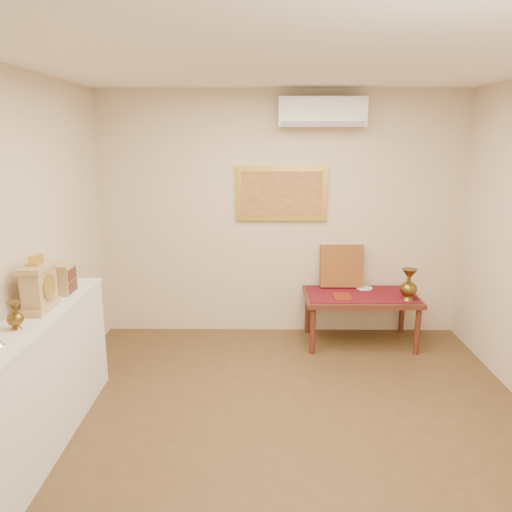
{
  "coord_description": "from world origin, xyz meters",
  "views": [
    {
      "loc": [
        -0.23,
        -3.24,
        2.21
      ],
      "look_at": [
        -0.27,
        1.15,
        1.15
      ],
      "focal_mm": 35.0,
      "sensor_mm": 36.0,
      "label": 1
    }
  ],
  "objects_px": {
    "brass_urn_tall": "(409,281)",
    "mantel_clock": "(39,287)",
    "low_table": "(361,300)",
    "display_ledge": "(38,383)",
    "wooden_chest": "(63,279)"
  },
  "relations": [
    {
      "from": "mantel_clock",
      "to": "brass_urn_tall",
      "type": "bearing_deg",
      "value": 25.91
    },
    {
      "from": "brass_urn_tall",
      "to": "wooden_chest",
      "type": "height_order",
      "value": "wooden_chest"
    },
    {
      "from": "low_table",
      "to": "wooden_chest",
      "type": "bearing_deg",
      "value": -153.75
    },
    {
      "from": "wooden_chest",
      "to": "low_table",
      "type": "relative_size",
      "value": 0.2
    },
    {
      "from": "wooden_chest",
      "to": "mantel_clock",
      "type": "bearing_deg",
      "value": -92.48
    },
    {
      "from": "brass_urn_tall",
      "to": "low_table",
      "type": "xyz_separation_m",
      "value": [
        -0.45,
        0.18,
        -0.27
      ]
    },
    {
      "from": "wooden_chest",
      "to": "brass_urn_tall",
      "type": "bearing_deg",
      "value": 19.95
    },
    {
      "from": "brass_urn_tall",
      "to": "mantel_clock",
      "type": "xyz_separation_m",
      "value": [
        -3.12,
        -1.52,
        0.4
      ]
    },
    {
      "from": "display_ledge",
      "to": "wooden_chest",
      "type": "distance_m",
      "value": 0.84
    },
    {
      "from": "display_ledge",
      "to": "brass_urn_tall",
      "type": "bearing_deg",
      "value": 28.52
    },
    {
      "from": "display_ledge",
      "to": "mantel_clock",
      "type": "relative_size",
      "value": 4.93
    },
    {
      "from": "wooden_chest",
      "to": "display_ledge",
      "type": "bearing_deg",
      "value": -91.85
    },
    {
      "from": "display_ledge",
      "to": "low_table",
      "type": "distance_m",
      "value": 3.27
    },
    {
      "from": "display_ledge",
      "to": "mantel_clock",
      "type": "bearing_deg",
      "value": 89.49
    },
    {
      "from": "brass_urn_tall",
      "to": "display_ledge",
      "type": "height_order",
      "value": "display_ledge"
    }
  ]
}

